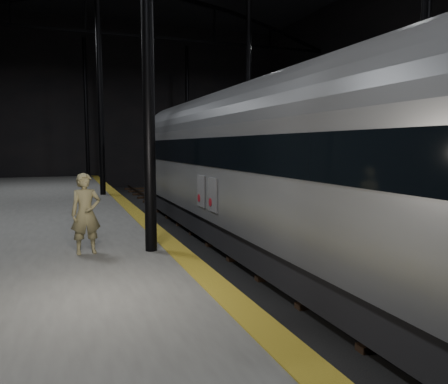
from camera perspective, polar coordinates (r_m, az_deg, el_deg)
ground at (r=15.08m, az=2.02°, el=-6.75°), size 44.00×44.00×0.00m
platform_right at (r=19.10m, az=23.34°, el=-2.99°), size 9.00×43.80×1.00m
tactile_strip at (r=13.99m, az=-10.39°, el=-3.66°), size 0.50×43.80×0.01m
track at (r=15.06m, az=2.02°, el=-6.50°), size 2.40×43.00×0.24m
train at (r=14.31m, az=2.72°, el=4.24°), size 2.90×19.37×5.18m
woman at (r=9.92m, az=-17.60°, el=-2.72°), size 0.69×0.50×1.76m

